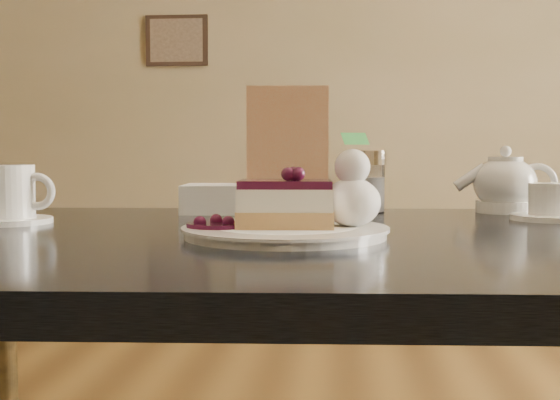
# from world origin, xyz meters

# --- Properties ---
(main_table) EXTENTS (1.19, 0.83, 0.71)m
(main_table) POSITION_xyz_m (-0.24, 0.28, 0.64)
(main_table) COLOR black
(main_table) RESTS_ON ground
(dessert_plate) EXTENTS (0.24, 0.24, 0.01)m
(dessert_plate) POSITION_xyz_m (-0.24, 0.24, 0.72)
(dessert_plate) COLOR white
(dessert_plate) RESTS_ON main_table
(cheesecake_slice) EXTENTS (0.12, 0.09, 0.06)m
(cheesecake_slice) POSITION_xyz_m (-0.24, 0.24, 0.75)
(cheesecake_slice) COLOR #DA9C50
(cheesecake_slice) RESTS_ON dessert_plate
(whipped_cream) EXTENTS (0.07, 0.07, 0.06)m
(whipped_cream) POSITION_xyz_m (-0.15, 0.25, 0.76)
(whipped_cream) COLOR white
(whipped_cream) RESTS_ON dessert_plate
(berry_sauce) EXTENTS (0.08, 0.08, 0.01)m
(berry_sauce) POSITION_xyz_m (-0.32, 0.23, 0.73)
(berry_sauce) COLOR black
(berry_sauce) RESTS_ON dessert_plate
(coffee_set) EXTENTS (0.13, 0.12, 0.08)m
(coffee_set) POSITION_xyz_m (-0.64, 0.36, 0.75)
(coffee_set) COLOR white
(coffee_set) RESTS_ON main_table
(tea_set) EXTENTS (0.20, 0.23, 0.10)m
(tea_set) POSITION_xyz_m (0.11, 0.58, 0.76)
(tea_set) COLOR white
(tea_set) RESTS_ON main_table
(menu_card) EXTENTS (0.13, 0.04, 0.21)m
(menu_card) POSITION_xyz_m (-0.26, 0.55, 0.82)
(menu_card) COLOR beige
(menu_card) RESTS_ON main_table
(sugar_shaker) EXTENTS (0.06, 0.06, 0.10)m
(sugar_shaker) POSITION_xyz_m (-0.12, 0.58, 0.77)
(sugar_shaker) COLOR white
(sugar_shaker) RESTS_ON main_table
(napkin_stack) EXTENTS (0.12, 0.12, 0.05)m
(napkin_stack) POSITION_xyz_m (-0.38, 0.56, 0.74)
(napkin_stack) COLOR white
(napkin_stack) RESTS_ON main_table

